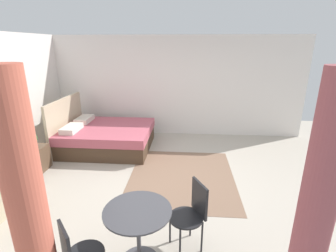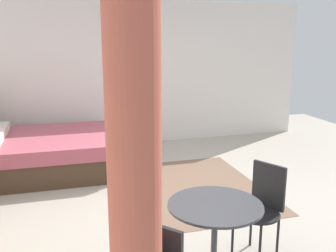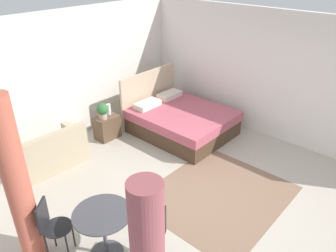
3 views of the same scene
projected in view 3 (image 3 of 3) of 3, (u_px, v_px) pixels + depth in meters
name	position (u px, v px, depth m)	size (l,w,h in m)	color
ground_plane	(201.00, 196.00, 5.52)	(8.41, 9.77, 0.02)	#B2A899
wall_back	(74.00, 75.00, 6.87)	(8.41, 0.12, 2.68)	silver
wall_right	(284.00, 79.00, 6.67)	(0.12, 6.77, 2.68)	silver
area_rug	(218.00, 195.00, 5.52)	(2.29, 1.99, 0.01)	#7F604C
bed	(180.00, 120.00, 7.33)	(1.73, 2.09, 1.23)	#473323
couch	(50.00, 153.00, 6.15)	(1.31, 0.81, 0.80)	tan
nightstand	(107.00, 127.00, 7.13)	(0.50, 0.36, 0.51)	brown
potted_plant	(103.00, 110.00, 6.83)	(0.24, 0.24, 0.35)	tan
vase	(109.00, 109.00, 7.06)	(0.09, 0.09, 0.24)	silver
balcony_table	(104.00, 226.00, 4.21)	(0.75, 0.75, 0.72)	#3F3F44
cafe_chair_near_window	(51.00, 224.00, 4.20)	(0.53, 0.53, 0.87)	black
cafe_chair_near_couch	(155.00, 235.00, 4.06)	(0.57, 0.57, 0.87)	black
curtain_right	(17.00, 184.00, 3.94)	(0.30, 0.30, 2.31)	#C15B47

